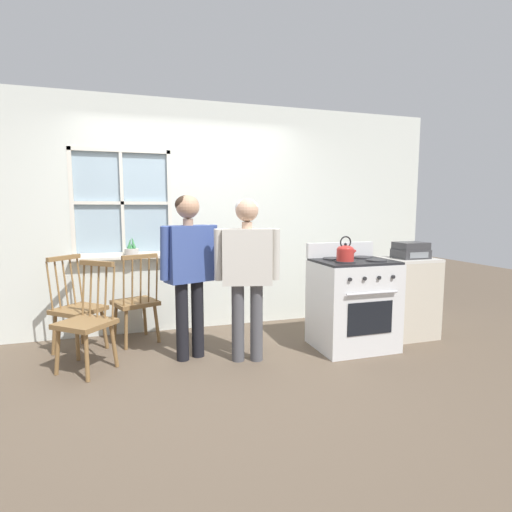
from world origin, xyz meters
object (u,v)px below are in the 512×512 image
(potted_plant, at_px, (132,250))
(stereo, at_px, (411,250))
(chair_center_cluster, at_px, (87,322))
(chair_by_window, at_px, (77,309))
(stove, at_px, (353,303))
(person_elderly_left, at_px, (189,259))
(person_teen_center, at_px, (247,263))
(kettle, at_px, (345,252))
(chair_near_wall, at_px, (136,303))
(side_counter, at_px, (407,297))

(potted_plant, relative_size, stereo, 0.66)
(stereo, bearing_deg, chair_center_cluster, 179.15)
(chair_by_window, distance_m, stove, 2.83)
(potted_plant, bearing_deg, chair_center_cluster, -113.09)
(person_elderly_left, xyz_separation_m, stereo, (2.46, -0.07, 0.01))
(chair_by_window, xyz_separation_m, person_teen_center, (1.58, -0.75, 0.51))
(person_teen_center, height_order, stove, person_teen_center)
(person_elderly_left, height_order, person_teen_center, person_elderly_left)
(stove, height_order, potted_plant, potted_plant)
(stove, height_order, kettle, kettle)
(chair_center_cluster, height_order, kettle, kettle)
(kettle, relative_size, stereo, 0.73)
(chair_center_cluster, height_order, potted_plant, potted_plant)
(chair_near_wall, height_order, kettle, kettle)
(chair_center_cluster, bearing_deg, stereo, 39.45)
(chair_by_window, bearing_deg, person_teen_center, -73.04)
(person_elderly_left, relative_size, kettle, 6.39)
(kettle, relative_size, potted_plant, 1.10)
(potted_plant, relative_size, side_counter, 0.25)
(person_elderly_left, xyz_separation_m, potted_plant, (-0.52, 0.93, 0.01))
(stove, relative_size, stereo, 3.19)
(potted_plant, bearing_deg, kettle, -31.83)
(chair_by_window, xyz_separation_m, stove, (2.73, -0.71, 0.03))
(person_teen_center, bearing_deg, chair_near_wall, 153.50)
(chair_center_cluster, xyz_separation_m, person_elderly_left, (0.92, 0.02, 0.53))
(chair_near_wall, xyz_separation_m, kettle, (1.98, -0.96, 0.58))
(chair_near_wall, relative_size, person_elderly_left, 0.62)
(chair_center_cluster, bearing_deg, chair_near_wall, 97.05)
(person_elderly_left, height_order, stove, person_elderly_left)
(person_teen_center, bearing_deg, stereo, 18.46)
(chair_by_window, bearing_deg, stove, -62.38)
(person_teen_center, xyz_separation_m, kettle, (0.98, -0.10, 0.07))
(chair_center_cluster, relative_size, stereo, 2.88)
(person_elderly_left, distance_m, stereo, 2.46)
(chair_center_cluster, xyz_separation_m, person_teen_center, (1.43, -0.20, 0.51))
(chair_near_wall, distance_m, stereo, 3.08)
(person_elderly_left, xyz_separation_m, kettle, (1.49, -0.32, 0.05))
(person_teen_center, relative_size, side_counter, 1.72)
(person_elderly_left, xyz_separation_m, side_counter, (2.46, -0.05, -0.52))
(kettle, bearing_deg, potted_plant, 148.17)
(chair_by_window, xyz_separation_m, potted_plant, (0.55, 0.40, 0.54))
(person_teen_center, bearing_deg, person_elderly_left, 170.74)
(chair_near_wall, bearing_deg, kettle, 132.97)
(chair_near_wall, xyz_separation_m, person_elderly_left, (0.49, -0.64, 0.53))
(stove, xyz_separation_m, kettle, (-0.18, -0.13, 0.55))
(chair_center_cluster, relative_size, person_elderly_left, 0.62)
(potted_plant, bearing_deg, chair_near_wall, -84.96)
(chair_center_cluster, bearing_deg, potted_plant, 107.21)
(person_elderly_left, distance_m, stove, 1.75)
(chair_center_cluster, bearing_deg, kettle, 33.14)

